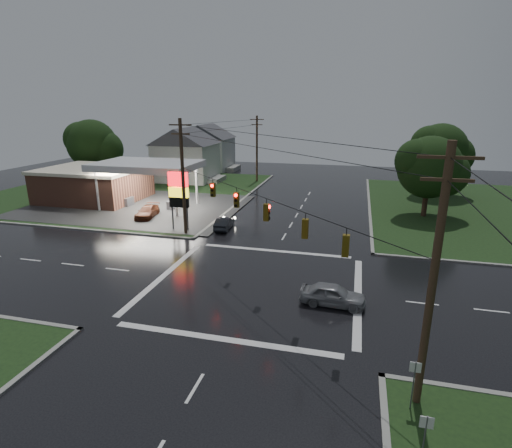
% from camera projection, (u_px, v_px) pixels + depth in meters
% --- Properties ---
extents(ground, '(120.00, 120.00, 0.00)m').
position_uv_depth(ground, '(256.00, 285.00, 28.08)').
color(ground, black).
rests_on(ground, ground).
extents(grass_nw, '(36.00, 36.00, 0.08)m').
position_uv_depth(grass_nw, '(128.00, 191.00, 58.34)').
color(grass_nw, black).
rests_on(grass_nw, ground).
extents(gas_station, '(26.20, 18.00, 5.60)m').
position_uv_depth(gas_station, '(102.00, 182.00, 51.70)').
color(gas_station, '#2D2D2D').
rests_on(gas_station, ground).
extents(pylon_sign, '(2.00, 0.35, 6.00)m').
position_uv_depth(pylon_sign, '(179.00, 191.00, 39.15)').
color(pylon_sign, '#59595E').
rests_on(pylon_sign, ground).
extents(utility_pole_nw, '(2.20, 0.32, 11.00)m').
position_uv_depth(utility_pole_nw, '(183.00, 176.00, 37.49)').
color(utility_pole_nw, '#382619').
rests_on(utility_pole_nw, ground).
extents(utility_pole_se, '(2.20, 0.32, 11.00)m').
position_uv_depth(utility_pole_se, '(433.00, 279.00, 15.37)').
color(utility_pole_se, '#382619').
rests_on(utility_pole_se, ground).
extents(utility_pole_n, '(2.20, 0.32, 10.50)m').
position_uv_depth(utility_pole_n, '(257.00, 148.00, 64.02)').
color(utility_pole_n, '#382619').
rests_on(utility_pole_n, ground).
extents(traffic_signals, '(26.87, 26.87, 1.47)m').
position_uv_depth(traffic_signals, '(256.00, 195.00, 26.19)').
color(traffic_signals, black).
rests_on(traffic_signals, ground).
extents(house_near, '(11.05, 8.48, 8.60)m').
position_uv_depth(house_near, '(186.00, 154.00, 65.17)').
color(house_near, silver).
rests_on(house_near, ground).
extents(house_far, '(11.05, 8.48, 8.60)m').
position_uv_depth(house_far, '(207.00, 147.00, 76.54)').
color(house_far, silver).
rests_on(house_far, ground).
extents(tree_nw_behind, '(8.93, 7.60, 10.00)m').
position_uv_depth(tree_nw_behind, '(93.00, 144.00, 62.13)').
color(tree_nw_behind, black).
rests_on(tree_nw_behind, ground).
extents(tree_ne_near, '(7.99, 6.80, 8.98)m').
position_uv_depth(tree_ne_near, '(431.00, 168.00, 43.55)').
color(tree_ne_near, black).
rests_on(tree_ne_near, ground).
extents(tree_ne_far, '(8.46, 7.20, 9.80)m').
position_uv_depth(tree_ne_far, '(441.00, 151.00, 53.80)').
color(tree_ne_far, black).
rests_on(tree_ne_far, ground).
extents(car_north, '(1.58, 3.86, 1.24)m').
position_uv_depth(car_north, '(224.00, 223.00, 40.54)').
color(car_north, black).
rests_on(car_north, ground).
extents(car_crossing, '(4.19, 1.86, 1.40)m').
position_uv_depth(car_crossing, '(333.00, 295.00, 25.10)').
color(car_crossing, gray).
rests_on(car_crossing, ground).
extents(car_pump, '(2.41, 4.59, 1.27)m').
position_uv_depth(car_pump, '(147.00, 212.00, 44.70)').
color(car_pump, '#5E2915').
rests_on(car_pump, ground).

